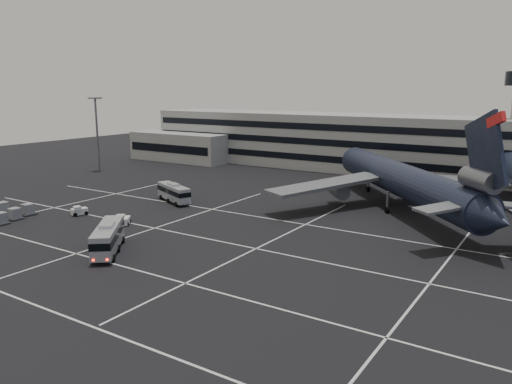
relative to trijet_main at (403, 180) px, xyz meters
The scene contains 11 objects.
ground 41.46m from the trijet_main, 121.67° to the right, with size 260.00×260.00×0.00m, color black.
lane_markings 40.36m from the trijet_main, 121.06° to the right, with size 90.00×55.62×0.01m.
terminal 43.72m from the trijet_main, 124.18° to the left, with size 125.00×26.00×24.00m.
hills 136.15m from the trijet_main, 91.53° to the left, with size 352.00×180.00×44.00m.
lightpole_left 76.88m from the trijet_main, behind, with size 2.40×2.40×18.28m.
trijet_main is the anchor object (origin of this frame).
bus_near 49.08m from the trijet_main, 120.12° to the right, with size 8.79×10.02×3.83m.
bus_far 40.51m from the trijet_main, 156.05° to the right, with size 9.97×6.17×3.49m.
tug_a 54.30m from the trijet_main, 143.72° to the right, with size 2.29×2.83×1.59m.
tug_b 46.14m from the trijet_main, 135.66° to the right, with size 2.64×2.87×1.59m.
uld_cluster 66.01m from the trijet_main, 142.45° to the right, with size 9.10×9.96×1.87m.
Camera 1 is at (45.56, -48.10, 20.46)m, focal length 35.00 mm.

